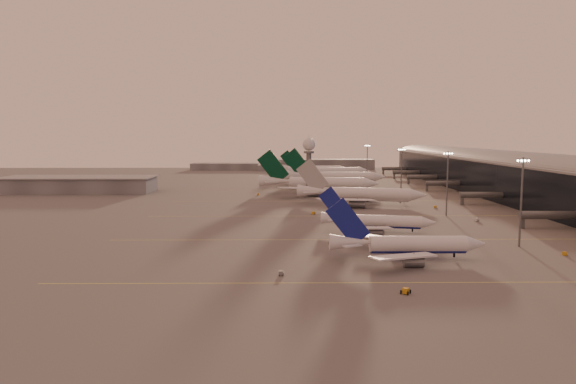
{
  "coord_description": "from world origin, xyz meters",
  "views": [
    {
      "loc": [
        -8.5,
        -140.62,
        31.15
      ],
      "look_at": [
        -6.24,
        62.77,
        8.5
      ],
      "focal_mm": 32.0,
      "sensor_mm": 36.0,
      "label": 1
    }
  ],
  "objects": [
    {
      "name": "ground",
      "position": [
        0.0,
        0.0,
        0.0
      ],
      "size": [
        700.0,
        700.0,
        0.0
      ],
      "primitive_type": "plane",
      "color": "#524F4F",
      "rests_on": "ground"
    },
    {
      "name": "taxiway_markings",
      "position": [
        30.0,
        56.0,
        0.01
      ],
      "size": [
        180.0,
        185.25,
        0.02
      ],
      "color": "#EBE553",
      "rests_on": "ground"
    },
    {
      "name": "terminal",
      "position": [
        107.88,
        110.09,
        10.52
      ],
      "size": [
        57.0,
        362.0,
        23.04
      ],
      "color": "black",
      "rests_on": "ground"
    },
    {
      "name": "hangar",
      "position": [
        -120.0,
        140.0,
        4.32
      ],
      "size": [
        82.0,
        27.0,
        8.5
      ],
      "color": "slate",
      "rests_on": "ground"
    },
    {
      "name": "radar_tower",
      "position": [
        5.0,
        120.0,
        20.95
      ],
      "size": [
        6.4,
        6.4,
        31.1
      ],
      "color": "#575A5F",
      "rests_on": "ground"
    },
    {
      "name": "mast_a",
      "position": [
        58.0,
        0.0,
        13.74
      ],
      "size": [
        3.6,
        0.56,
        25.0
      ],
      "color": "#575A5F",
      "rests_on": "ground"
    },
    {
      "name": "mast_b",
      "position": [
        55.0,
        55.0,
        13.74
      ],
      "size": [
        3.6,
        0.56,
        25.0
      ],
      "color": "#575A5F",
      "rests_on": "ground"
    },
    {
      "name": "mast_c",
      "position": [
        50.0,
        110.0,
        13.74
      ],
      "size": [
        3.6,
        0.56,
        25.0
      ],
      "color": "#575A5F",
      "rests_on": "ground"
    },
    {
      "name": "mast_d",
      "position": [
        48.0,
        200.0,
        13.74
      ],
      "size": [
        3.6,
        0.56,
        25.0
      ],
      "color": "#575A5F",
      "rests_on": "ground"
    },
    {
      "name": "distant_horizon",
      "position": [
        2.62,
        325.14,
        3.89
      ],
      "size": [
        165.0,
        37.5,
        9.0
      ],
      "color": "slate",
      "rests_on": "ground"
    },
    {
      "name": "narrowbody_near",
      "position": [
        22.79,
        -14.65,
        3.18
      ],
      "size": [
        40.18,
        32.12,
        15.71
      ],
      "color": "silver",
      "rests_on": "ground"
    },
    {
      "name": "narrowbody_mid",
      "position": [
        22.02,
        21.79,
        2.95
      ],
      "size": [
        36.89,
        29.16,
        14.56
      ],
      "color": "silver",
      "rests_on": "ground"
    },
    {
      "name": "widebody_white",
      "position": [
        26.83,
        87.13,
        3.55
      ],
      "size": [
        57.31,
        45.42,
        20.48
      ],
      "color": "silver",
      "rests_on": "ground"
    },
    {
      "name": "greentail_a",
      "position": [
        10.86,
        130.8,
        4.15
      ],
      "size": [
        64.58,
        51.87,
        23.51
      ],
      "color": "silver",
      "rests_on": "ground"
    },
    {
      "name": "greentail_b",
      "position": [
        24.13,
        174.36,
        4.03
      ],
      "size": [
        62.79,
        50.52,
        22.81
      ],
      "color": "silver",
      "rests_on": "ground"
    },
    {
      "name": "greentail_c",
      "position": [
        24.56,
        219.13,
        3.95
      ],
      "size": [
        61.04,
        48.84,
        22.38
      ],
      "color": "silver",
      "rests_on": "ground"
    },
    {
      "name": "greentail_d",
      "position": [
        17.2,
        258.47,
        3.44
      ],
      "size": [
        53.63,
        43.27,
        19.47
      ],
      "color": "silver",
      "rests_on": "ground"
    },
    {
      "name": "gsv_truck_a",
      "position": [
        -8.42,
        -29.29,
        1.1
      ],
      "size": [
        5.38,
        2.09,
        2.16
      ],
      "color": "slate",
      "rests_on": "ground"
    },
    {
      "name": "gsv_tug_near",
      "position": [
        15.77,
        -42.79,
        0.56
      ],
      "size": [
        4.04,
        4.44,
        1.09
      ],
      "color": "#C08916",
      "rests_on": "ground"
    },
    {
      "name": "gsv_catering_a",
      "position": [
        64.97,
        -11.06,
        1.9
      ],
      "size": [
        4.88,
        2.73,
        3.81
      ],
      "color": "#C08916",
      "rests_on": "ground"
    },
    {
      "name": "gsv_tug_mid",
      "position": [
        5.87,
        3.71,
        0.59
      ],
      "size": [
        4.63,
        4.3,
        1.14
      ],
      "color": "#C08916",
      "rests_on": "ground"
    },
    {
      "name": "gsv_truck_b",
      "position": [
        62.43,
        42.39,
        1.22
      ],
      "size": [
        6.26,
        4.28,
        2.38
      ],
      "color": "silver",
      "rests_on": "ground"
    },
    {
      "name": "gsv_truck_c",
      "position": [
        3.93,
        59.25,
        1.17
      ],
      "size": [
        4.66,
        5.93,
        2.3
      ],
      "color": "#C08916",
      "rests_on": "ground"
    },
    {
      "name": "gsv_catering_b",
      "position": [
        57.3,
        76.32,
        2.05
      ],
      "size": [
        5.39,
        3.33,
        4.1
      ],
      "color": "#C08916",
      "rests_on": "ground"
    },
    {
      "name": "gsv_tug_far",
      "position": [
        21.03,
        105.59,
        0.49
      ],
      "size": [
        2.8,
        3.75,
        0.95
      ],
      "color": "#C08916",
      "rests_on": "ground"
    },
    {
      "name": "gsv_truck_d",
      "position": [
        -21.14,
        123.88,
        1.13
      ],
      "size": [
        2.29,
        5.57,
        2.21
      ],
      "color": "#C08916",
      "rests_on": "ground"
    }
  ]
}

